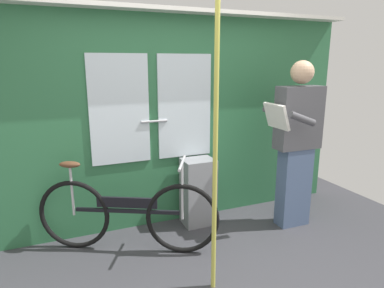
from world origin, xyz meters
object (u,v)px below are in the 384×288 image
bicycle_near_door (127,214)px  passenger_reading_newspaper (296,142)px  handrail_pole (215,153)px  trash_bin_by_wall (198,192)px

bicycle_near_door → passenger_reading_newspaper: bearing=22.4°
bicycle_near_door → handrail_pole: handrail_pole is taller
passenger_reading_newspaper → handrail_pole: (-1.29, -0.65, 0.17)m
trash_bin_by_wall → passenger_reading_newspaper: bearing=-24.1°
passenger_reading_newspaper → trash_bin_by_wall: passenger_reading_newspaper is taller
handrail_pole → bicycle_near_door: bearing=122.3°
trash_bin_by_wall → bicycle_near_door: bearing=-162.9°
bicycle_near_door → trash_bin_by_wall: size_ratio=2.10×
passenger_reading_newspaper → trash_bin_by_wall: (-0.95, 0.42, -0.57)m
trash_bin_by_wall → handrail_pole: size_ratio=0.33×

